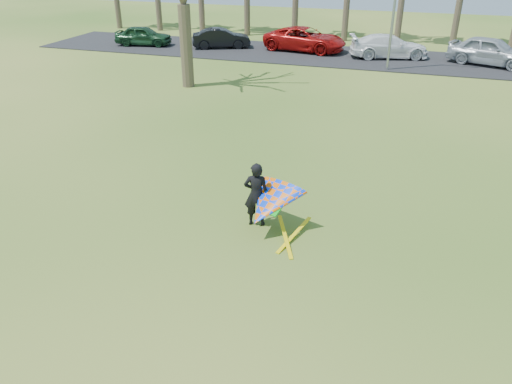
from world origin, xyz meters
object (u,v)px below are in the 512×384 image
(car_1, at_px, (221,38))
(car_2, at_px, (305,39))
(car_4, at_px, (491,51))
(kite_flyer, at_px, (268,203))
(car_0, at_px, (143,36))
(car_3, at_px, (389,46))

(car_1, xyz_separation_m, car_2, (5.99, 0.81, 0.12))
(car_1, distance_m, car_2, 6.05)
(car_4, bearing_deg, kite_flyer, -176.93)
(car_4, bearing_deg, car_1, 111.16)
(car_4, bearing_deg, car_2, 107.24)
(car_2, bearing_deg, car_4, -84.89)
(car_4, height_order, kite_flyer, kite_flyer)
(car_2, bearing_deg, car_0, 107.25)
(car_0, height_order, car_1, car_0)
(car_0, distance_m, car_1, 5.89)
(car_0, xyz_separation_m, car_3, (17.62, 1.14, 0.04))
(car_1, height_order, car_2, car_2)
(car_1, height_order, car_4, car_4)
(car_0, distance_m, car_3, 17.66)
(car_1, xyz_separation_m, kite_flyer, (10.35, -23.21, 0.12))
(car_2, bearing_deg, car_3, -86.22)
(car_0, relative_size, car_2, 0.71)
(car_4, relative_size, kite_flyer, 2.12)
(car_0, xyz_separation_m, car_2, (11.81, 1.68, 0.10))
(kite_flyer, bearing_deg, car_4, 71.81)
(car_1, bearing_deg, car_3, -112.23)
(car_1, relative_size, car_2, 0.72)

